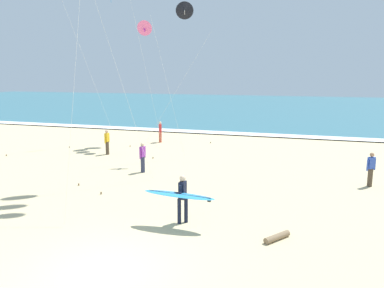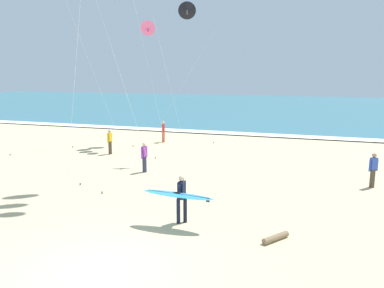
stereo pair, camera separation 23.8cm
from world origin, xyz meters
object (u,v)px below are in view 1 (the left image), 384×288
surfer_lead (181,195)px  kite_delta_rose_far (145,29)px  bystander_red_top (160,132)px  bystander_purple_top (143,157)px  driftwood_log (277,237)px  kite_delta_charcoal_close (184,11)px  bystander_blue_top (371,169)px  bystander_yellow_top (107,142)px

surfer_lead → kite_delta_rose_far: size_ratio=0.28×
bystander_red_top → bystander_purple_top: (2.55, -8.55, 0.00)m
bystander_purple_top → driftwood_log: bystander_purple_top is taller
bystander_purple_top → kite_delta_charcoal_close: bearing=74.8°
kite_delta_charcoal_close → bystander_blue_top: (9.98, -2.94, -7.82)m
surfer_lead → driftwood_log: size_ratio=2.39×
kite_delta_rose_far → bystander_purple_top: 11.91m
kite_delta_rose_far → bystander_purple_top: (3.59, -8.50, -7.53)m
surfer_lead → kite_delta_rose_far: kite_delta_rose_far is taller
surfer_lead → bystander_red_top: 16.09m
bystander_yellow_top → surfer_lead: bearing=-48.6°
kite_delta_rose_far → kite_delta_charcoal_close: 6.60m
bystander_purple_top → surfer_lead: bearing=-54.8°
bystander_yellow_top → kite_delta_charcoal_close: bearing=4.3°
bystander_red_top → driftwood_log: size_ratio=1.54×
surfer_lead → bystander_yellow_top: (-8.35, 9.46, -0.24)m
kite_delta_charcoal_close → bystander_yellow_top: kite_delta_charcoal_close is taller
surfer_lead → kite_delta_rose_far: bearing=118.3°
bystander_blue_top → driftwood_log: size_ratio=1.54×
kite_delta_rose_far → bystander_purple_top: bearing=-67.1°
kite_delta_charcoal_close → bystander_purple_top: size_ratio=5.78×
kite_delta_charcoal_close → driftwood_log: 14.70m
surfer_lead → bystander_blue_top: bearing=45.6°
kite_delta_charcoal_close → bystander_yellow_top: 9.36m
bystander_blue_top → bystander_purple_top: (-11.01, -0.86, 0.00)m
bystander_red_top → bystander_purple_top: 8.92m
bystander_blue_top → driftwood_log: bearing=-116.2°
kite_delta_rose_far → driftwood_log: 20.23m
bystander_red_top → bystander_yellow_top: size_ratio=1.00×
surfer_lead → bystander_yellow_top: size_ratio=1.55×
bystander_yellow_top → bystander_purple_top: bearing=-39.9°
surfer_lead → bystander_yellow_top: surfer_lead is taller
bystander_purple_top → bystander_red_top: bearing=106.6°
kite_delta_rose_far → bystander_blue_top: (14.61, -7.64, -7.53)m
bystander_blue_top → surfer_lead: bearing=-134.4°
bystander_red_top → bystander_purple_top: bearing=-73.4°
surfer_lead → driftwood_log: surfer_lead is taller
kite_delta_rose_far → bystander_blue_top: size_ratio=5.61×
kite_delta_rose_far → bystander_red_top: (1.04, 0.05, -7.53)m
surfer_lead → bystander_blue_top: size_ratio=1.55×
kite_delta_rose_far → bystander_red_top: size_ratio=5.61×
bystander_blue_top → kite_delta_rose_far: bearing=152.4°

